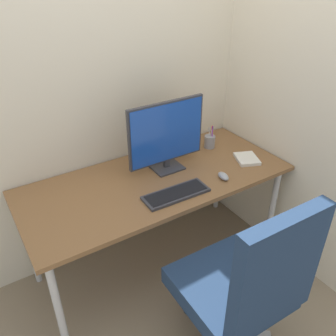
% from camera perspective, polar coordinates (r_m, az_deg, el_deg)
% --- Properties ---
extents(ground_plane, '(8.00, 8.00, 0.00)m').
position_cam_1_polar(ground_plane, '(2.67, -1.55, -14.96)').
color(ground_plane, gray).
extents(wall_back, '(2.91, 0.04, 2.80)m').
position_cam_1_polar(wall_back, '(2.27, -7.51, 17.47)').
color(wall_back, beige).
rests_on(wall_back, ground_plane).
extents(wall_side_right, '(0.04, 1.95, 2.80)m').
position_cam_1_polar(wall_side_right, '(2.37, 19.59, 16.61)').
color(wall_side_right, beige).
rests_on(wall_side_right, ground_plane).
extents(desk, '(1.69, 0.73, 0.73)m').
position_cam_1_polar(desk, '(2.24, -1.78, -2.94)').
color(desk, brown).
rests_on(desk, ground_plane).
extents(office_chair, '(0.55, 0.58, 1.08)m').
position_cam_1_polar(office_chair, '(1.83, 12.36, -17.99)').
color(office_chair, black).
rests_on(office_chair, ground_plane).
extents(monitor, '(0.53, 0.15, 0.46)m').
position_cam_1_polar(monitor, '(2.20, -0.24, 5.43)').
color(monitor, '#333338').
rests_on(monitor, desk).
extents(keyboard, '(0.40, 0.16, 0.02)m').
position_cam_1_polar(keyboard, '(2.05, 1.37, -4.15)').
color(keyboard, '#333338').
rests_on(keyboard, desk).
extents(mouse, '(0.06, 0.10, 0.04)m').
position_cam_1_polar(mouse, '(2.22, 8.96, -1.31)').
color(mouse, '#9EA0A5').
rests_on(mouse, desk).
extents(pen_holder, '(0.08, 0.08, 0.17)m').
position_cam_1_polar(pen_holder, '(2.57, 6.77, 4.32)').
color(pen_holder, gray).
rests_on(pen_holder, desk).
extents(notebook, '(0.20, 0.21, 0.02)m').
position_cam_1_polar(notebook, '(2.46, 12.64, 1.47)').
color(notebook, silver).
rests_on(notebook, desk).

